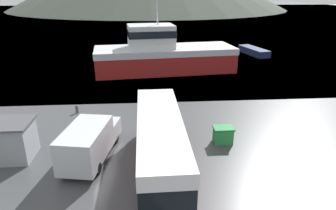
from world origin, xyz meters
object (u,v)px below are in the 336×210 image
(fishing_boat, at_px, (163,54))
(storage_bin, at_px, (223,135))
(tour_bus, at_px, (160,144))
(small_boat, at_px, (254,51))
(delivery_van, at_px, (90,141))
(dock_kiosk, at_px, (12,140))

(fishing_boat, xyz_separation_m, storage_bin, (3.10, -19.85, -1.69))
(tour_bus, xyz_separation_m, small_boat, (16.89, 32.80, -1.39))
(tour_bus, bearing_deg, storage_bin, 36.26)
(storage_bin, relative_size, small_boat, 0.20)
(delivery_van, xyz_separation_m, small_boat, (21.19, 30.85, -0.73))
(fishing_boat, relative_size, storage_bin, 13.11)
(storage_bin, bearing_deg, tour_bus, -143.01)
(delivery_van, xyz_separation_m, storage_bin, (8.84, 1.47, -0.66))
(delivery_van, bearing_deg, tour_bus, -13.88)
(fishing_boat, distance_m, storage_bin, 20.16)
(dock_kiosk, bearing_deg, delivery_van, -5.63)
(tour_bus, relative_size, small_boat, 1.50)
(tour_bus, xyz_separation_m, dock_kiosk, (-9.19, 2.43, -0.68))
(fishing_boat, height_order, dock_kiosk, fishing_boat)
(tour_bus, height_order, fishing_boat, fishing_boat)
(tour_bus, bearing_deg, dock_kiosk, 164.46)
(fishing_boat, bearing_deg, delivery_van, -21.59)
(delivery_van, height_order, small_boat, delivery_van)
(delivery_van, relative_size, small_boat, 0.91)
(tour_bus, height_order, dock_kiosk, tour_bus)
(tour_bus, height_order, delivery_van, tour_bus)
(small_boat, bearing_deg, delivery_van, -137.04)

